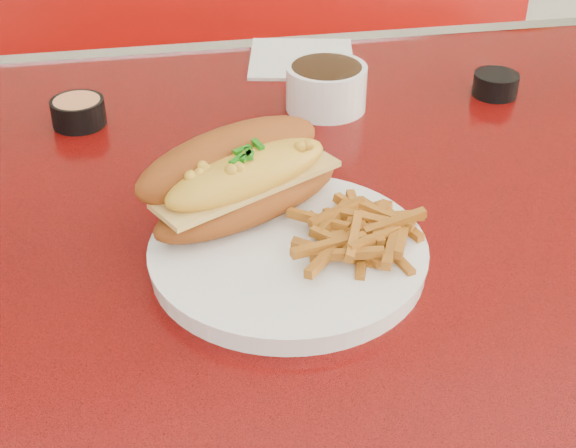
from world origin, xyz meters
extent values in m
cube|color=#B90E0B|center=(0.00, 0.00, 0.75)|extent=(1.20, 0.80, 0.04)
cube|color=silver|center=(0.00, 0.40, 0.75)|extent=(1.22, 0.03, 0.04)
cube|color=#A5100B|center=(0.00, 0.78, 0.23)|extent=(1.20, 0.50, 0.45)
cylinder|color=white|center=(-0.13, -0.10, 0.78)|extent=(0.28, 0.28, 0.02)
cylinder|color=white|center=(-0.13, -0.10, 0.79)|extent=(0.28, 0.28, 0.00)
ellipsoid|color=#914617|center=(-0.16, -0.05, 0.80)|extent=(0.20, 0.15, 0.04)
cube|color=#E6C066|center=(-0.16, -0.05, 0.82)|extent=(0.18, 0.12, 0.01)
ellipsoid|color=yellow|center=(-0.16, -0.05, 0.83)|extent=(0.17, 0.12, 0.04)
ellipsoid|color=#914617|center=(-0.17, -0.03, 0.83)|extent=(0.20, 0.15, 0.07)
cube|color=silver|center=(-0.08, -0.07, 0.79)|extent=(0.04, 0.12, 0.00)
cube|color=silver|center=(-0.10, -0.01, 0.79)|extent=(0.02, 0.03, 0.00)
cylinder|color=white|center=(-0.03, 0.19, 0.80)|extent=(0.12, 0.12, 0.05)
cylinder|color=black|center=(-0.03, 0.19, 0.82)|extent=(0.10, 0.10, 0.01)
cylinder|color=black|center=(-0.32, 0.19, 0.78)|extent=(0.07, 0.07, 0.03)
cylinder|color=#DA824F|center=(-0.32, 0.19, 0.80)|extent=(0.06, 0.06, 0.01)
cylinder|color=black|center=(0.18, 0.19, 0.78)|extent=(0.06, 0.06, 0.03)
cylinder|color=#DA824F|center=(0.18, 0.19, 0.79)|extent=(0.05, 0.05, 0.01)
cube|color=white|center=(-0.03, 0.33, 0.77)|extent=(0.16, 0.16, 0.00)
camera|label=1|loc=(-0.23, -0.65, 1.18)|focal=50.00mm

